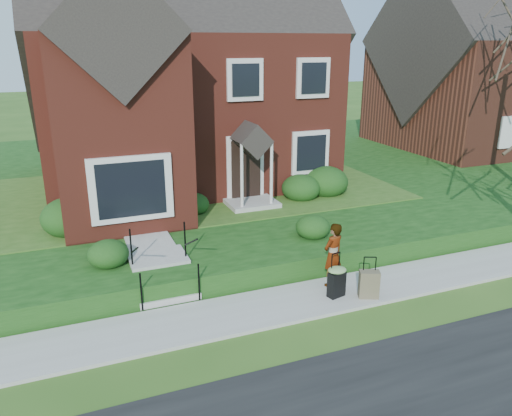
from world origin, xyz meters
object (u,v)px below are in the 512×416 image
suitcase_olive (369,284)px  suitcase_black (337,280)px  front_steps (162,271)px  woman (333,255)px

suitcase_olive → suitcase_black: bearing=177.9°
front_steps → suitcase_olive: 4.91m
front_steps → woman: bearing=-20.8°
woman → suitcase_olive: (0.48, -0.85, -0.47)m
front_steps → suitcase_black: bearing=-28.6°
woman → suitcase_black: (-0.19, -0.54, -0.38)m
suitcase_black → woman: bearing=56.6°
suitcase_black → suitcase_olive: 0.75m
front_steps → suitcase_olive: size_ratio=2.04×
suitcase_black → suitcase_olive: size_ratio=1.09×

